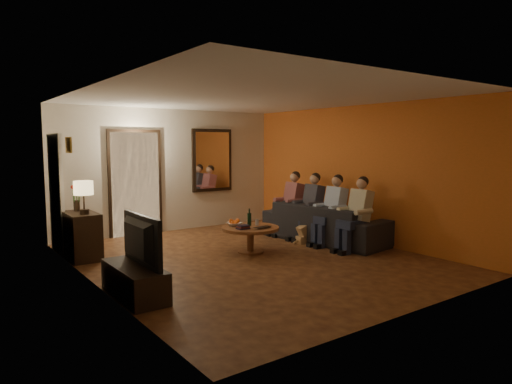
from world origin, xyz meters
TOP-DOWN VIEW (x-y plane):
  - floor at (0.00, 0.00)m, footprint 5.00×6.00m
  - ceiling at (0.00, 0.00)m, footprint 5.00×6.00m
  - back_wall at (0.00, 3.00)m, footprint 5.00×0.02m
  - front_wall at (0.00, -3.00)m, footprint 5.00×0.02m
  - left_wall at (-2.50, 0.00)m, footprint 0.02×6.00m
  - right_wall at (2.50, 0.00)m, footprint 0.02×6.00m
  - orange_accent at (2.49, 0.00)m, footprint 0.01×6.00m
  - kitchen_doorway at (-0.80, 2.98)m, footprint 1.00×0.06m
  - door_trim at (-0.80, 2.97)m, footprint 1.12×0.04m
  - fridge_glimpse at (-0.55, 2.98)m, footprint 0.45×0.03m
  - mirror_frame at (1.00, 2.96)m, footprint 1.00×0.05m
  - mirror_glass at (1.00, 2.93)m, footprint 0.86×0.02m
  - white_door at (-2.46, 2.30)m, footprint 0.06×0.85m
  - framed_art at (-2.47, 1.30)m, footprint 0.03×0.28m
  - art_canvas at (-2.46, 1.30)m, footprint 0.01×0.22m
  - dresser at (-2.25, 1.63)m, footprint 0.45×0.85m
  - table_lamp at (-2.25, 1.41)m, footprint 0.30×0.30m
  - flower_vase at (-2.25, 1.85)m, footprint 0.14×0.14m
  - tv_stand at (-2.25, -0.70)m, footprint 0.45×1.17m
  - tv at (-2.25, -0.70)m, footprint 1.07×0.14m
  - sofa at (1.93, 0.28)m, footprint 2.59×1.28m
  - person_a at (1.83, -0.62)m, footprint 0.60×0.40m
  - person_b at (1.83, -0.02)m, footprint 0.60×0.40m
  - person_c at (1.83, 0.58)m, footprint 0.60×0.40m
  - person_d at (1.83, 1.18)m, footprint 0.60×0.40m
  - dog at (1.57, 0.33)m, footprint 0.59×0.33m
  - coffee_table at (0.22, 0.35)m, footprint 1.14×1.14m
  - bowl at (0.04, 0.57)m, footprint 0.26×0.26m
  - oranges at (0.04, 0.57)m, footprint 0.20×0.20m
  - wine_bottle at (0.27, 0.45)m, footprint 0.07×0.07m
  - wine_glass at (0.40, 0.40)m, footprint 0.06×0.06m
  - book_stack at (-0.00, 0.25)m, footprint 0.20×0.15m
  - laptop at (0.32, 0.07)m, footprint 0.36×0.26m

SIDE VIEW (x-z plane):
  - floor at x=0.00m, z-range -0.01..0.01m
  - tv_stand at x=-2.25m, z-range 0.00..0.39m
  - coffee_table at x=0.22m, z-range 0.00..0.45m
  - dog at x=1.57m, z-range 0.00..0.56m
  - sofa at x=1.93m, z-range 0.00..0.73m
  - dresser at x=-2.25m, z-range 0.00..0.76m
  - laptop at x=0.32m, z-range 0.45..0.48m
  - bowl at x=0.04m, z-range 0.45..0.51m
  - book_stack at x=0.00m, z-range 0.45..0.52m
  - wine_glass at x=0.40m, z-range 0.45..0.55m
  - oranges at x=0.04m, z-range 0.51..0.59m
  - person_a at x=1.83m, z-range 0.00..1.20m
  - person_b at x=1.83m, z-range 0.00..1.20m
  - person_c at x=1.83m, z-range 0.00..1.20m
  - person_d at x=1.83m, z-range 0.00..1.20m
  - wine_bottle at x=0.27m, z-range 0.45..0.76m
  - tv at x=-2.25m, z-range 0.39..1.01m
  - fridge_glimpse at x=-0.55m, z-range 0.05..1.75m
  - flower_vase at x=-2.25m, z-range 0.76..1.20m
  - white_door at x=-2.46m, z-range 0.00..2.04m
  - table_lamp at x=-2.25m, z-range 0.76..1.30m
  - kitchen_doorway at x=-0.80m, z-range 0.00..2.10m
  - door_trim at x=-0.80m, z-range -0.06..2.16m
  - back_wall at x=0.00m, z-range 0.00..2.60m
  - front_wall at x=0.00m, z-range 0.00..2.60m
  - left_wall at x=-2.50m, z-range 0.00..2.60m
  - right_wall at x=2.50m, z-range 0.00..2.60m
  - orange_accent at x=2.49m, z-range 0.00..2.60m
  - mirror_frame at x=1.00m, z-range 0.80..2.20m
  - mirror_glass at x=1.00m, z-range 0.87..2.13m
  - framed_art at x=-2.47m, z-range 1.73..1.97m
  - art_canvas at x=-2.46m, z-range 1.76..1.94m
  - ceiling at x=0.00m, z-range 2.60..2.60m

